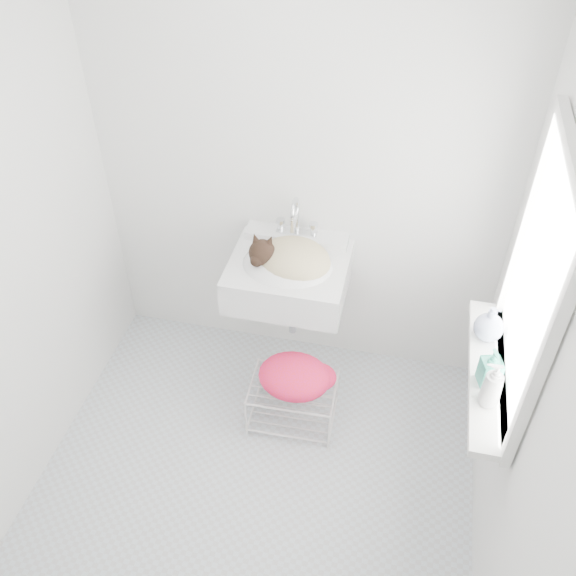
% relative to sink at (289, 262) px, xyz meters
% --- Properties ---
extents(floor, '(2.20, 2.00, 0.02)m').
position_rel_sink_xyz_m(floor, '(-0.00, -0.74, -0.85)').
color(floor, silver).
rests_on(floor, ground).
extents(back_wall, '(2.20, 0.02, 2.50)m').
position_rel_sink_xyz_m(back_wall, '(-0.00, 0.26, 0.40)').
color(back_wall, white).
rests_on(back_wall, ground).
extents(right_wall, '(0.02, 2.00, 2.50)m').
position_rel_sink_xyz_m(right_wall, '(1.10, -0.74, 0.40)').
color(right_wall, white).
rests_on(right_wall, ground).
extents(window_glass, '(0.01, 0.80, 1.00)m').
position_rel_sink_xyz_m(window_glass, '(1.08, -0.54, 0.50)').
color(window_glass, white).
rests_on(window_glass, right_wall).
extents(window_frame, '(0.04, 0.90, 1.10)m').
position_rel_sink_xyz_m(window_frame, '(1.07, -0.54, 0.50)').
color(window_frame, white).
rests_on(window_frame, right_wall).
extents(windowsill, '(0.16, 0.88, 0.04)m').
position_rel_sink_xyz_m(windowsill, '(1.01, -0.54, -0.02)').
color(windowsill, white).
rests_on(windowsill, right_wall).
extents(sink, '(0.62, 0.54, 0.25)m').
position_rel_sink_xyz_m(sink, '(0.00, 0.00, 0.00)').
color(sink, white).
rests_on(sink, back_wall).
extents(faucet, '(0.22, 0.16, 0.22)m').
position_rel_sink_xyz_m(faucet, '(0.00, 0.18, 0.14)').
color(faucet, silver).
rests_on(faucet, sink).
extents(cat, '(0.43, 0.35, 0.26)m').
position_rel_sink_xyz_m(cat, '(0.01, -0.02, 0.04)').
color(cat, '#CBB984').
rests_on(cat, sink).
extents(wire_rack, '(0.46, 0.33, 0.27)m').
position_rel_sink_xyz_m(wire_rack, '(0.10, -0.34, -0.70)').
color(wire_rack, silver).
rests_on(wire_rack, floor).
extents(towel, '(0.40, 0.29, 0.16)m').
position_rel_sink_xyz_m(towel, '(0.11, -0.34, -0.55)').
color(towel, '#F82100').
rests_on(towel, wire_rack).
extents(bottle_a, '(0.07, 0.07, 0.19)m').
position_rel_sink_xyz_m(bottle_a, '(1.00, -0.72, 0.00)').
color(bottle_a, silver).
rests_on(bottle_a, windowsill).
extents(bottle_b, '(0.10, 0.10, 0.18)m').
position_rel_sink_xyz_m(bottle_b, '(1.00, -0.61, 0.00)').
color(bottle_b, teal).
rests_on(bottle_b, windowsill).
extents(bottle_c, '(0.16, 0.16, 0.17)m').
position_rel_sink_xyz_m(bottle_c, '(1.00, -0.34, 0.00)').
color(bottle_c, silver).
rests_on(bottle_c, windowsill).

